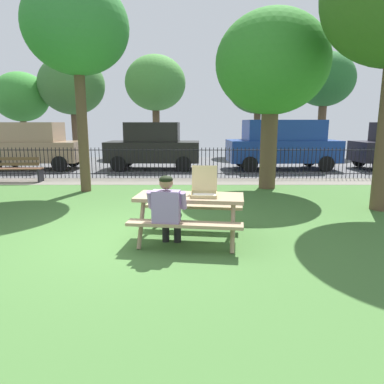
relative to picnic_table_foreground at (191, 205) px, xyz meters
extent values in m
cube|color=#416C32|center=(-1.16, 1.41, -0.61)|extent=(28.00, 10.64, 0.02)
cube|color=slate|center=(-1.16, 6.03, -0.60)|extent=(28.00, 1.40, 0.01)
cube|color=#515154|center=(-1.16, 10.62, -0.60)|extent=(28.00, 7.78, 0.01)
cube|color=#9D8364|center=(0.00, 0.00, 0.14)|extent=(1.88, 0.98, 0.06)
cube|color=#9D8364|center=(-0.08, -0.60, -0.16)|extent=(1.82, 0.51, 0.05)
cube|color=#9D8364|center=(0.08, 0.60, -0.16)|extent=(1.82, 0.51, 0.05)
cylinder|color=#9D8364|center=(-0.78, -0.32, -0.24)|extent=(0.12, 0.44, 0.74)
cylinder|color=#9D8364|center=(-0.68, 0.50, -0.24)|extent=(0.12, 0.44, 0.74)
cylinder|color=#9D8364|center=(0.68, -0.50, -0.24)|extent=(0.12, 0.44, 0.74)
cylinder|color=#9D8364|center=(0.78, 0.32, -0.24)|extent=(0.12, 0.44, 0.74)
cube|color=tan|center=(0.24, -0.07, 0.18)|extent=(0.46, 0.46, 0.01)
cube|color=silver|center=(0.24, -0.07, 0.19)|extent=(0.42, 0.42, 0.00)
cube|color=tan|center=(0.22, -0.28, 0.21)|extent=(0.43, 0.04, 0.04)
cube|color=tan|center=(0.25, 0.14, 0.21)|extent=(0.43, 0.04, 0.04)
cube|color=tan|center=(0.03, -0.05, 0.21)|extent=(0.04, 0.43, 0.04)
cube|color=tan|center=(0.45, -0.08, 0.21)|extent=(0.04, 0.43, 0.04)
cube|color=tan|center=(0.25, 0.16, 0.44)|extent=(0.44, 0.09, 0.43)
pyramid|color=#E9CC62|center=(-0.25, 0.07, 0.18)|extent=(0.30, 0.29, 0.01)
cube|color=tan|center=(-0.34, 0.15, 0.18)|extent=(0.15, 0.16, 0.02)
cylinder|color=black|center=(-0.40, -0.13, -0.38)|extent=(0.12, 0.12, 0.44)
cylinder|color=black|center=(-0.43, -0.34, -0.13)|extent=(0.20, 0.44, 0.15)
cylinder|color=black|center=(-0.20, -0.16, -0.38)|extent=(0.12, 0.12, 0.44)
cylinder|color=black|center=(-0.23, -0.36, -0.13)|extent=(0.20, 0.44, 0.15)
cube|color=#8C72A5|center=(-0.36, -0.56, 0.10)|extent=(0.44, 0.27, 0.52)
cylinder|color=#8C72A5|center=(-0.61, -0.48, 0.21)|extent=(0.12, 0.22, 0.31)
cylinder|color=#8C72A5|center=(-0.09, -0.54, 0.21)|extent=(0.12, 0.22, 0.31)
sphere|color=#8C6647|center=(-0.35, -0.54, 0.48)|extent=(0.21, 0.21, 0.21)
ellipsoid|color=black|center=(-0.36, -0.55, 0.53)|extent=(0.21, 0.20, 0.12)
cylinder|color=black|center=(-1.16, 6.73, 0.41)|extent=(18.71, 0.03, 0.03)
cylinder|color=black|center=(-1.16, 6.73, -0.43)|extent=(18.71, 0.03, 0.03)
cylinder|color=black|center=(-6.93, 6.73, -0.05)|extent=(0.02, 0.02, 1.10)
cylinder|color=black|center=(-6.79, 6.73, -0.05)|extent=(0.02, 0.02, 1.10)
cylinder|color=black|center=(-6.65, 6.73, -0.05)|extent=(0.02, 0.02, 1.10)
cylinder|color=black|center=(-6.51, 6.73, -0.05)|extent=(0.02, 0.02, 1.10)
cylinder|color=black|center=(-6.37, 6.73, -0.05)|extent=(0.02, 0.02, 1.10)
cylinder|color=black|center=(-6.23, 6.73, -0.05)|extent=(0.02, 0.02, 1.10)
cylinder|color=black|center=(-6.08, 6.73, -0.05)|extent=(0.02, 0.02, 1.10)
cylinder|color=black|center=(-5.94, 6.73, -0.05)|extent=(0.02, 0.02, 1.10)
cylinder|color=black|center=(-5.80, 6.73, -0.05)|extent=(0.02, 0.02, 1.10)
cylinder|color=black|center=(-5.66, 6.73, -0.05)|extent=(0.02, 0.02, 1.10)
cylinder|color=black|center=(-5.52, 6.73, -0.05)|extent=(0.02, 0.02, 1.10)
cylinder|color=black|center=(-5.38, 6.73, -0.05)|extent=(0.02, 0.02, 1.10)
cylinder|color=black|center=(-5.24, 6.73, -0.05)|extent=(0.02, 0.02, 1.10)
cylinder|color=black|center=(-5.10, 6.73, -0.05)|extent=(0.02, 0.02, 1.10)
cylinder|color=black|center=(-4.96, 6.73, -0.05)|extent=(0.02, 0.02, 1.10)
cylinder|color=black|center=(-4.82, 6.73, -0.05)|extent=(0.02, 0.02, 1.10)
cylinder|color=black|center=(-4.68, 6.73, -0.05)|extent=(0.02, 0.02, 1.10)
cylinder|color=black|center=(-4.54, 6.73, -0.05)|extent=(0.02, 0.02, 1.10)
cylinder|color=black|center=(-4.40, 6.73, -0.05)|extent=(0.02, 0.02, 1.10)
cylinder|color=black|center=(-4.26, 6.73, -0.05)|extent=(0.02, 0.02, 1.10)
cylinder|color=black|center=(-4.12, 6.73, -0.05)|extent=(0.02, 0.02, 1.10)
cylinder|color=black|center=(-3.97, 6.73, -0.05)|extent=(0.02, 0.02, 1.10)
cylinder|color=black|center=(-3.83, 6.73, -0.05)|extent=(0.02, 0.02, 1.10)
cylinder|color=black|center=(-3.69, 6.73, -0.05)|extent=(0.02, 0.02, 1.10)
cylinder|color=black|center=(-3.55, 6.73, -0.05)|extent=(0.02, 0.02, 1.10)
cylinder|color=black|center=(-3.41, 6.73, -0.05)|extent=(0.02, 0.02, 1.10)
cylinder|color=black|center=(-3.27, 6.73, -0.05)|extent=(0.02, 0.02, 1.10)
cylinder|color=black|center=(-3.13, 6.73, -0.05)|extent=(0.02, 0.02, 1.10)
cylinder|color=black|center=(-2.99, 6.73, -0.05)|extent=(0.02, 0.02, 1.10)
cylinder|color=black|center=(-2.85, 6.73, -0.05)|extent=(0.02, 0.02, 1.10)
cylinder|color=black|center=(-2.71, 6.73, -0.05)|extent=(0.02, 0.02, 1.10)
cylinder|color=black|center=(-2.57, 6.73, -0.05)|extent=(0.02, 0.02, 1.10)
cylinder|color=black|center=(-2.43, 6.73, -0.05)|extent=(0.02, 0.02, 1.10)
cylinder|color=black|center=(-2.29, 6.73, -0.05)|extent=(0.02, 0.02, 1.10)
cylinder|color=black|center=(-2.15, 6.73, -0.05)|extent=(0.02, 0.02, 1.10)
cylinder|color=black|center=(-2.01, 6.73, -0.05)|extent=(0.02, 0.02, 1.10)
cylinder|color=black|center=(-1.87, 6.73, -0.05)|extent=(0.02, 0.02, 1.10)
cylinder|color=black|center=(-1.72, 6.73, -0.05)|extent=(0.02, 0.02, 1.10)
cylinder|color=black|center=(-1.58, 6.73, -0.05)|extent=(0.02, 0.02, 1.10)
cylinder|color=black|center=(-1.44, 6.73, -0.05)|extent=(0.02, 0.02, 1.10)
cylinder|color=black|center=(-1.30, 6.73, -0.05)|extent=(0.02, 0.02, 1.10)
cylinder|color=black|center=(-1.16, 6.73, -0.05)|extent=(0.02, 0.02, 1.10)
cylinder|color=black|center=(-1.02, 6.73, -0.05)|extent=(0.02, 0.02, 1.10)
cylinder|color=black|center=(-0.88, 6.73, -0.05)|extent=(0.02, 0.02, 1.10)
cylinder|color=black|center=(-0.74, 6.73, -0.05)|extent=(0.02, 0.02, 1.10)
cylinder|color=black|center=(-0.60, 6.73, -0.05)|extent=(0.02, 0.02, 1.10)
cylinder|color=black|center=(-0.46, 6.73, -0.05)|extent=(0.02, 0.02, 1.10)
cylinder|color=black|center=(-0.32, 6.73, -0.05)|extent=(0.02, 0.02, 1.10)
cylinder|color=black|center=(-0.18, 6.73, -0.05)|extent=(0.02, 0.02, 1.10)
cylinder|color=black|center=(-0.04, 6.73, -0.05)|extent=(0.02, 0.02, 1.10)
cylinder|color=black|center=(0.10, 6.73, -0.05)|extent=(0.02, 0.02, 1.10)
cylinder|color=black|center=(0.24, 6.73, -0.05)|extent=(0.02, 0.02, 1.10)
cylinder|color=black|center=(0.38, 6.73, -0.05)|extent=(0.02, 0.02, 1.10)
cylinder|color=black|center=(0.53, 6.73, -0.05)|extent=(0.02, 0.02, 1.10)
cylinder|color=black|center=(0.67, 6.73, -0.05)|extent=(0.02, 0.02, 1.10)
cylinder|color=black|center=(0.81, 6.73, -0.05)|extent=(0.02, 0.02, 1.10)
cylinder|color=black|center=(0.95, 6.73, -0.05)|extent=(0.02, 0.02, 1.10)
cylinder|color=black|center=(1.09, 6.73, -0.05)|extent=(0.02, 0.02, 1.10)
cylinder|color=black|center=(1.23, 6.73, -0.05)|extent=(0.02, 0.02, 1.10)
cylinder|color=black|center=(1.37, 6.73, -0.05)|extent=(0.02, 0.02, 1.10)
cylinder|color=black|center=(1.51, 6.73, -0.05)|extent=(0.02, 0.02, 1.10)
cylinder|color=black|center=(1.65, 6.73, -0.05)|extent=(0.02, 0.02, 1.10)
cylinder|color=black|center=(1.79, 6.73, -0.05)|extent=(0.02, 0.02, 1.10)
cylinder|color=black|center=(1.93, 6.73, -0.05)|extent=(0.02, 0.02, 1.10)
cylinder|color=black|center=(2.07, 6.73, -0.05)|extent=(0.02, 0.02, 1.10)
cylinder|color=black|center=(2.21, 6.73, -0.05)|extent=(0.02, 0.02, 1.10)
cylinder|color=black|center=(2.35, 6.73, -0.05)|extent=(0.02, 0.02, 1.10)
cylinder|color=black|center=(2.49, 6.73, -0.05)|extent=(0.02, 0.02, 1.10)
cylinder|color=black|center=(2.64, 6.73, -0.05)|extent=(0.02, 0.02, 1.10)
cylinder|color=black|center=(2.78, 6.73, -0.05)|extent=(0.02, 0.02, 1.10)
cylinder|color=black|center=(2.92, 6.73, -0.05)|extent=(0.02, 0.02, 1.10)
cylinder|color=black|center=(3.06, 6.73, -0.05)|extent=(0.02, 0.02, 1.10)
cylinder|color=black|center=(3.20, 6.73, -0.05)|extent=(0.02, 0.02, 1.10)
cylinder|color=black|center=(3.34, 6.73, -0.05)|extent=(0.02, 0.02, 1.10)
cylinder|color=black|center=(3.48, 6.73, -0.05)|extent=(0.02, 0.02, 1.10)
cylinder|color=black|center=(3.62, 6.73, -0.05)|extent=(0.02, 0.02, 1.10)
cylinder|color=black|center=(3.76, 6.73, -0.05)|extent=(0.02, 0.02, 1.10)
cylinder|color=black|center=(3.90, 6.73, -0.05)|extent=(0.02, 0.02, 1.10)
cylinder|color=black|center=(4.04, 6.73, -0.05)|extent=(0.02, 0.02, 1.10)
cylinder|color=black|center=(4.18, 6.73, -0.05)|extent=(0.02, 0.02, 1.10)
cylinder|color=black|center=(4.32, 6.73, -0.05)|extent=(0.02, 0.02, 1.10)
cylinder|color=black|center=(4.46, 6.73, -0.05)|extent=(0.02, 0.02, 1.10)
cylinder|color=black|center=(4.60, 6.73, -0.05)|extent=(0.02, 0.02, 1.10)
cylinder|color=black|center=(4.74, 6.73, -0.05)|extent=(0.02, 0.02, 1.10)
cylinder|color=black|center=(4.89, 6.73, -0.05)|extent=(0.02, 0.02, 1.10)
cylinder|color=black|center=(5.03, 6.73, -0.05)|extent=(0.02, 0.02, 1.10)
cylinder|color=black|center=(5.17, 6.73, -0.05)|extent=(0.02, 0.02, 1.10)
cylinder|color=black|center=(5.31, 6.73, -0.05)|extent=(0.02, 0.02, 1.10)
cylinder|color=black|center=(5.45, 6.73, -0.05)|extent=(0.02, 0.02, 1.10)
cylinder|color=black|center=(5.59, 6.73, -0.05)|extent=(0.02, 0.02, 1.10)
cylinder|color=black|center=(5.73, 6.73, -0.05)|extent=(0.02, 0.02, 1.10)
cylinder|color=black|center=(5.87, 6.73, -0.05)|extent=(0.02, 0.02, 1.10)
cylinder|color=black|center=(6.01, 6.73, -0.05)|extent=(0.02, 0.02, 1.10)
cylinder|color=black|center=(6.15, 6.73, -0.05)|extent=(0.02, 0.02, 1.10)
cylinder|color=black|center=(6.29, 6.73, -0.05)|extent=(0.02, 0.02, 1.10)
cylinder|color=black|center=(6.43, 6.73, -0.05)|extent=(0.02, 0.02, 1.10)
cylinder|color=black|center=(6.57, 6.73, -0.05)|extent=(0.02, 0.02, 1.10)
cylinder|color=black|center=(6.71, 6.73, -0.05)|extent=(0.02, 0.02, 1.10)
cylinder|color=black|center=(6.85, 6.73, -0.05)|extent=(0.02, 0.02, 1.10)
cube|color=brown|center=(-5.85, 6.10, -0.16)|extent=(1.60, 0.18, 0.04)
cube|color=brown|center=(-5.84, 5.96, -0.16)|extent=(1.60, 0.18, 0.04)
cube|color=brown|center=(-5.83, 5.82, -0.16)|extent=(1.60, 0.18, 0.04)
cube|color=brown|center=(-5.83, 5.76, 0.02)|extent=(1.60, 0.13, 0.11)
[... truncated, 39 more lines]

